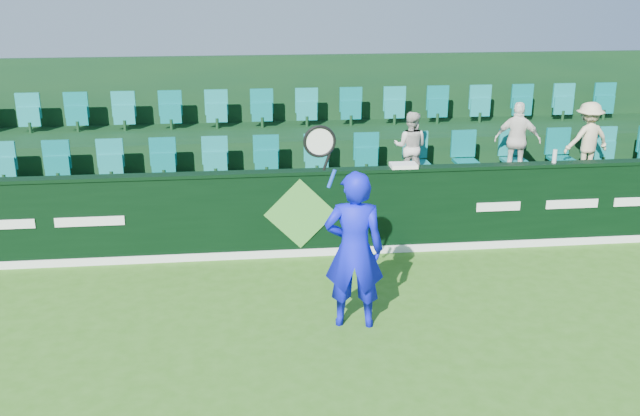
{
  "coord_description": "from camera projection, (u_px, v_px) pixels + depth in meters",
  "views": [
    {
      "loc": [
        -0.83,
        -6.26,
        4.21
      ],
      "look_at": [
        0.18,
        2.8,
        1.15
      ],
      "focal_mm": 40.0,
      "sensor_mm": 36.0,
      "label": 1
    }
  ],
  "objects": [
    {
      "name": "ground",
      "position": [
        333.0,
        401.0,
        7.32
      ],
      "size": [
        60.0,
        60.0,
        0.0
      ],
      "primitive_type": "plane",
      "color": "#336B19",
      "rests_on": "ground"
    },
    {
      "name": "sponsor_hoarding",
      "position": [
        300.0,
        213.0,
        10.87
      ],
      "size": [
        16.0,
        0.25,
        1.35
      ],
      "color": "black",
      "rests_on": "ground"
    },
    {
      "name": "stand_tier_front",
      "position": [
        294.0,
        207.0,
        12.0
      ],
      "size": [
        16.0,
        2.0,
        0.8
      ],
      "primitive_type": "cube",
      "color": "black",
      "rests_on": "ground"
    },
    {
      "name": "stand_tier_back",
      "position": [
        287.0,
        164.0,
        13.71
      ],
      "size": [
        16.0,
        1.8,
        1.3
      ],
      "primitive_type": "cube",
      "color": "black",
      "rests_on": "ground"
    },
    {
      "name": "stand_rear",
      "position": [
        285.0,
        130.0,
        13.95
      ],
      "size": [
        16.0,
        4.1,
        2.6
      ],
      "color": "black",
      "rests_on": "ground"
    },
    {
      "name": "seat_row_front",
      "position": [
        292.0,
        161.0,
        12.15
      ],
      "size": [
        13.5,
        0.5,
        0.6
      ],
      "primitive_type": "cube",
      "color": "#147B79",
      "rests_on": "stand_tier_front"
    },
    {
      "name": "seat_row_back",
      "position": [
        285.0,
        112.0,
        13.69
      ],
      "size": [
        13.5,
        0.5,
        0.6
      ],
      "primitive_type": "cube",
      "color": "#147B79",
      "rests_on": "stand_tier_back"
    },
    {
      "name": "tennis_player",
      "position": [
        354.0,
        249.0,
        8.6
      ],
      "size": [
        1.06,
        0.58,
        2.61
      ],
      "color": "#0E13EE",
      "rests_on": "ground"
    },
    {
      "name": "spectator_left",
      "position": [
        410.0,
        147.0,
        11.91
      ],
      "size": [
        0.7,
        0.62,
        1.18
      ],
      "primitive_type": "imported",
      "rotation": [
        0.0,
        0.0,
        2.77
      ],
      "color": "beige",
      "rests_on": "stand_tier_front"
    },
    {
      "name": "spectator_middle",
      "position": [
        518.0,
        140.0,
        12.08
      ],
      "size": [
        0.83,
        0.59,
        1.31
      ],
      "primitive_type": "imported",
      "rotation": [
        0.0,
        0.0,
        2.75
      ],
      "color": "white",
      "rests_on": "stand_tier_front"
    },
    {
      "name": "spectator_right",
      "position": [
        587.0,
        139.0,
        12.22
      ],
      "size": [
        0.9,
        0.61,
        1.28
      ],
      "primitive_type": "imported",
      "rotation": [
        0.0,
        0.0,
        3.31
      ],
      "color": "beige",
      "rests_on": "stand_tier_front"
    },
    {
      "name": "towel",
      "position": [
        404.0,
        165.0,
        10.82
      ],
      "size": [
        0.4,
        0.26,
        0.06
      ],
      "primitive_type": "cube",
      "color": "white",
      "rests_on": "sponsor_hoarding"
    },
    {
      "name": "drinks_bottle",
      "position": [
        555.0,
        156.0,
        11.05
      ],
      "size": [
        0.07,
        0.07,
        0.21
      ],
      "primitive_type": "cylinder",
      "color": "silver",
      "rests_on": "sponsor_hoarding"
    }
  ]
}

